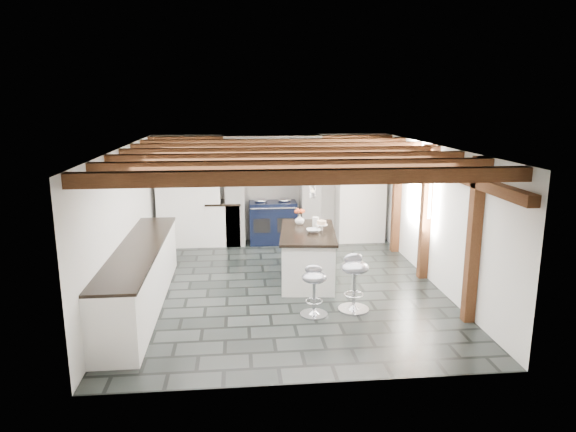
{
  "coord_description": "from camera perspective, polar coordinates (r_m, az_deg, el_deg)",
  "views": [
    {
      "loc": [
        -0.74,
        -7.99,
        3.02
      ],
      "look_at": [
        0.1,
        0.4,
        1.1
      ],
      "focal_mm": 32.0,
      "sensor_mm": 36.0,
      "label": 1
    }
  ],
  "objects": [
    {
      "name": "bar_stool_near",
      "position": [
        7.53,
        7.36,
        -6.65
      ],
      "size": [
        0.47,
        0.47,
        0.84
      ],
      "rotation": [
        0.0,
        0.0,
        0.15
      ],
      "color": "silver",
      "rests_on": "ground"
    },
    {
      "name": "bar_stool_far",
      "position": [
        7.33,
        2.93,
        -7.67
      ],
      "size": [
        0.43,
        0.43,
        0.73
      ],
      "rotation": [
        0.0,
        0.0,
        -0.22
      ],
      "color": "silver",
      "rests_on": "ground"
    },
    {
      "name": "range_cooker",
      "position": [
        10.99,
        -1.7,
        -0.61
      ],
      "size": [
        1.0,
        0.63,
        0.99
      ],
      "color": "black",
      "rests_on": "ground"
    },
    {
      "name": "kitchen_island",
      "position": [
        8.76,
        2.2,
        -4.32
      ],
      "size": [
        1.11,
        1.83,
        1.14
      ],
      "rotation": [
        0.0,
        0.0,
        -0.12
      ],
      "color": "white",
      "rests_on": "ground"
    },
    {
      "name": "room_shell",
      "position": [
        9.6,
        -4.82,
        1.05
      ],
      "size": [
        6.0,
        6.03,
        6.0
      ],
      "color": "white",
      "rests_on": "ground"
    },
    {
      "name": "ground",
      "position": [
        8.57,
        -0.4,
        -7.8
      ],
      "size": [
        6.0,
        6.0,
        0.0
      ],
      "primitive_type": "plane",
      "color": "black",
      "rests_on": "ground"
    }
  ]
}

